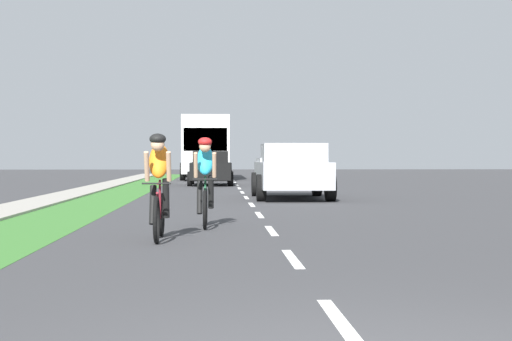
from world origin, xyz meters
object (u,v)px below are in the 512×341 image
object	(u,v)px
cyclist_trailing	(205,181)
sedan_black	(211,168)
pickup_silver	(291,171)
bus_white	(207,145)
cyclist_lead	(159,186)

from	to	relation	value
cyclist_trailing	sedan_black	distance (m)	21.84
pickup_silver	cyclist_trailing	bearing A→B (deg)	-104.05
cyclist_trailing	bus_white	xyz separation A→B (m)	(-0.36, 33.05, 1.17)
cyclist_trailing	cyclist_lead	bearing A→B (deg)	-106.68
cyclist_lead	sedan_black	world-z (taller)	cyclist_lead
cyclist_trailing	bus_white	distance (m)	33.07
cyclist_lead	cyclist_trailing	world-z (taller)	same
sedan_black	bus_white	distance (m)	11.28
sedan_black	pickup_silver	bearing A→B (deg)	-78.31
bus_white	cyclist_trailing	bearing A→B (deg)	-89.37
cyclist_lead	cyclist_trailing	bearing A→B (deg)	73.32
cyclist_trailing	sedan_black	world-z (taller)	cyclist_trailing
cyclist_lead	cyclist_trailing	xyz separation A→B (m)	(0.66, 2.19, 0.00)
cyclist_lead	bus_white	xyz separation A→B (m)	(0.29, 35.24, 1.17)
cyclist_trailing	pickup_silver	distance (m)	10.06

